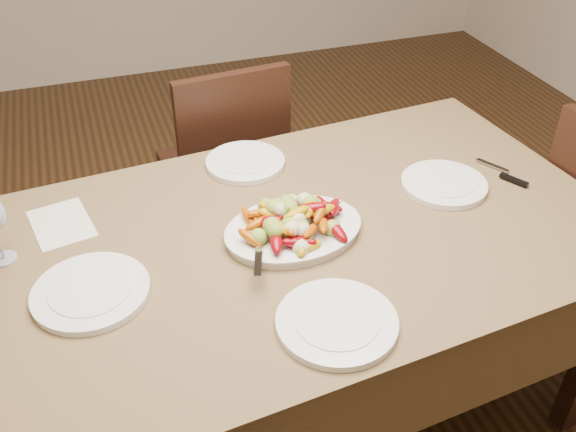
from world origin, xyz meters
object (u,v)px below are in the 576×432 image
(dining_table, at_px, (288,332))
(plate_right, at_px, (444,184))
(plate_left, at_px, (91,292))
(plate_near, at_px, (337,323))
(serving_platter, at_px, (293,232))
(plate_far, at_px, (245,163))
(chair_far, at_px, (221,167))

(dining_table, distance_m, plate_right, 0.65)
(plate_right, bearing_deg, dining_table, -172.46)
(plate_left, distance_m, plate_near, 0.60)
(dining_table, relative_size, plate_right, 7.18)
(serving_platter, distance_m, plate_left, 0.54)
(serving_platter, distance_m, plate_right, 0.51)
(dining_table, distance_m, plate_near, 0.53)
(plate_far, bearing_deg, dining_table, -88.40)
(plate_right, relative_size, plate_near, 0.91)
(dining_table, xyz_separation_m, chair_far, (0.01, 0.85, 0.10))
(dining_table, distance_m, plate_left, 0.66)
(chair_far, relative_size, serving_platter, 2.57)
(plate_near, bearing_deg, plate_far, 90.39)
(plate_left, height_order, plate_near, same)
(dining_table, bearing_deg, serving_platter, -34.02)
(plate_left, bearing_deg, plate_right, 7.63)
(dining_table, xyz_separation_m, serving_platter, (0.01, -0.01, 0.39))
(chair_far, bearing_deg, plate_far, 81.99)
(plate_left, relative_size, plate_near, 1.01)
(plate_far, bearing_deg, plate_right, -30.72)
(serving_platter, xyz_separation_m, plate_far, (-0.02, 0.39, -0.00))
(plate_right, height_order, plate_near, same)
(plate_right, height_order, plate_far, same)
(chair_far, height_order, plate_far, chair_far)
(dining_table, bearing_deg, plate_far, 91.60)
(plate_left, distance_m, plate_right, 1.06)
(chair_far, xyz_separation_m, plate_left, (-0.54, -0.92, 0.29))
(plate_left, bearing_deg, serving_platter, 6.67)
(chair_far, xyz_separation_m, serving_platter, (0.00, -0.86, 0.30))
(dining_table, bearing_deg, plate_right, 7.54)
(dining_table, distance_m, serving_platter, 0.39)
(chair_far, distance_m, plate_right, 0.98)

